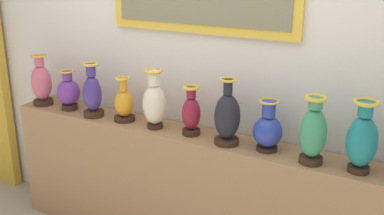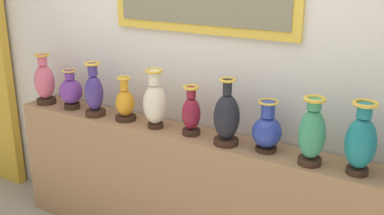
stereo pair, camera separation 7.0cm
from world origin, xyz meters
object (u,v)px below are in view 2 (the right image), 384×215
(vase_amber, at_px, (125,103))
(vase_ivory, at_px, (155,102))
(vase_onyx, at_px, (227,118))
(vase_indigo, at_px, (94,93))
(vase_burgundy, at_px, (192,113))
(vase_jade, at_px, (312,133))
(vase_rose, at_px, (45,82))
(vase_teal, at_px, (361,141))
(vase_violet, at_px, (71,91))
(vase_cobalt, at_px, (267,130))

(vase_amber, bearing_deg, vase_ivory, -3.17)
(vase_onyx, bearing_deg, vase_indigo, -179.22)
(vase_burgundy, relative_size, vase_onyx, 0.78)
(vase_ivory, relative_size, vase_burgundy, 1.23)
(vase_onyx, relative_size, vase_jade, 1.07)
(vase_onyx, bearing_deg, vase_amber, 178.31)
(vase_rose, bearing_deg, vase_ivory, 0.37)
(vase_indigo, bearing_deg, vase_teal, 0.44)
(vase_violet, distance_m, vase_amber, 0.53)
(vase_cobalt, bearing_deg, vase_jade, -9.22)
(vase_burgundy, bearing_deg, vase_rose, -178.89)
(vase_indigo, bearing_deg, vase_violet, 173.61)
(vase_rose, relative_size, vase_amber, 1.25)
(vase_ivory, relative_size, vase_jade, 1.03)
(vase_rose, bearing_deg, vase_amber, 1.59)
(vase_cobalt, height_order, vase_jade, vase_jade)
(vase_rose, xyz_separation_m, vase_violet, (0.28, 0.01, -0.04))
(vase_onyx, bearing_deg, vase_teal, -0.01)
(vase_amber, bearing_deg, vase_violet, -179.03)
(vase_amber, relative_size, vase_onyx, 0.75)
(vase_violet, bearing_deg, vase_teal, -0.42)
(vase_onyx, height_order, vase_jade, vase_onyx)
(vase_rose, relative_size, vase_violet, 1.31)
(vase_indigo, height_order, vase_ivory, vase_ivory)
(vase_teal, bearing_deg, vase_violet, 179.58)
(vase_rose, height_order, vase_indigo, vase_indigo)
(vase_teal, bearing_deg, vase_jade, -176.54)
(vase_violet, bearing_deg, vase_ivory, -0.46)
(vase_amber, relative_size, vase_teal, 0.78)
(vase_burgundy, xyz_separation_m, vase_jade, (0.82, -0.04, 0.04))
(vase_violet, xyz_separation_m, vase_burgundy, (1.10, 0.01, 0.01))
(vase_onyx, xyz_separation_m, vase_jade, (0.55, -0.02, 0.01))
(vase_ivory, distance_m, vase_onyx, 0.56)
(vase_onyx, distance_m, vase_teal, 0.81)
(vase_burgundy, xyz_separation_m, vase_cobalt, (0.54, 0.00, -0.02))
(vase_violet, distance_m, vase_burgundy, 1.10)
(vase_rose, bearing_deg, vase_jade, -0.48)
(vase_indigo, relative_size, vase_teal, 0.98)
(vase_cobalt, xyz_separation_m, vase_jade, (0.29, -0.05, 0.05))
(vase_jade, distance_m, vase_teal, 0.26)
(vase_rose, height_order, vase_violet, vase_rose)
(vase_ivory, xyz_separation_m, vase_burgundy, (0.29, 0.02, -0.04))
(vase_indigo, height_order, vase_burgundy, vase_indigo)
(vase_ivory, bearing_deg, vase_indigo, -177.43)
(vase_burgundy, bearing_deg, vase_indigo, -176.97)
(vase_burgundy, bearing_deg, vase_ivory, -176.08)
(vase_indigo, distance_m, vase_jade, 1.65)
(vase_indigo, height_order, vase_onyx, vase_onyx)
(vase_rose, xyz_separation_m, vase_teal, (2.46, -0.00, 0.02))
(vase_rose, distance_m, vase_indigo, 0.55)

